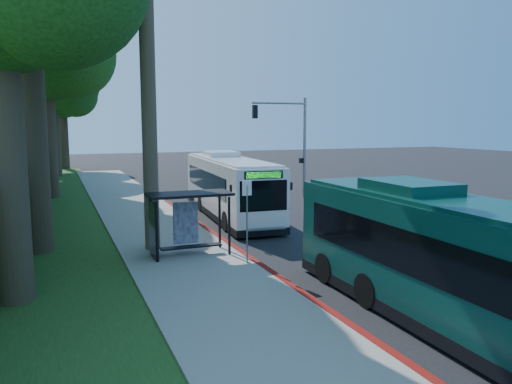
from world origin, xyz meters
name	(u,v)px	position (x,y,z in m)	size (l,w,h in m)	color
ground	(312,228)	(0.00, 0.00, 0.00)	(140.00, 140.00, 0.00)	black
sidewalk	(167,240)	(-7.30, 0.00, 0.06)	(4.50, 70.00, 0.12)	gray
red_curb	(247,257)	(-5.00, -4.00, 0.07)	(0.25, 30.00, 0.13)	maroon
grass_verge	(31,229)	(-13.00, 5.00, 0.03)	(8.00, 70.00, 0.06)	#234719
bus_shelter	(183,212)	(-7.26, -2.86, 1.81)	(3.20, 1.51, 2.55)	black
stop_sign_pole	(247,210)	(-5.40, -5.00, 2.08)	(0.35, 0.06, 3.17)	gray
traffic_signal_pole	(292,135)	(3.78, 10.00, 4.42)	(4.10, 0.30, 7.00)	gray
tree_2	(45,45)	(-11.89, 15.98, 10.48)	(8.82, 8.40, 15.12)	#382B1E
tree_3	(19,39)	(-13.88, 23.98, 11.98)	(10.08, 9.60, 17.28)	#382B1E
tree_4	(53,77)	(-11.40, 31.98, 9.73)	(8.40, 8.00, 14.14)	#382B1E
tree_5	(62,90)	(-10.41, 39.99, 8.96)	(7.35, 7.00, 12.86)	#382B1E
white_bus	(229,185)	(-2.70, 4.81, 1.74)	(3.43, 12.14, 3.57)	silver
teal_bus	(455,262)	(-2.60, -12.22, 1.76)	(2.75, 12.10, 3.60)	#0A372F
pickup	(251,192)	(0.21, 8.75, 0.70)	(2.32, 5.03, 1.40)	silver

